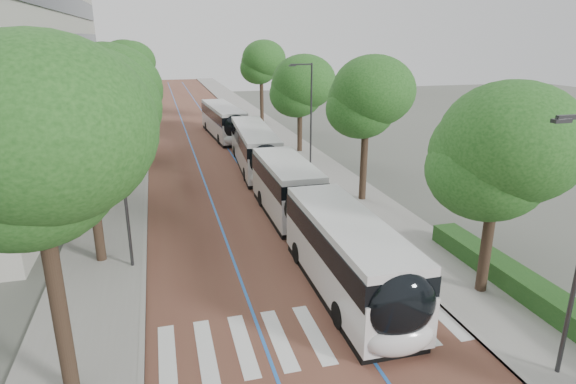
% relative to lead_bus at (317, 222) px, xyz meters
% --- Properties ---
extents(ground, '(160.00, 160.00, 0.00)m').
position_rel_lead_bus_xyz_m(ground, '(-2.39, -7.25, -1.63)').
color(ground, '#51544C').
rests_on(ground, ground).
extents(road, '(11.00, 140.00, 0.02)m').
position_rel_lead_bus_xyz_m(road, '(-2.39, 32.75, -1.62)').
color(road, brown).
rests_on(road, ground).
extents(sidewalk_left, '(4.00, 140.00, 0.12)m').
position_rel_lead_bus_xyz_m(sidewalk_left, '(-9.89, 32.75, -1.57)').
color(sidewalk_left, gray).
rests_on(sidewalk_left, ground).
extents(sidewalk_right, '(4.00, 140.00, 0.12)m').
position_rel_lead_bus_xyz_m(sidewalk_right, '(5.11, 32.75, -1.57)').
color(sidewalk_right, gray).
rests_on(sidewalk_right, ground).
extents(kerb_left, '(0.20, 140.00, 0.14)m').
position_rel_lead_bus_xyz_m(kerb_left, '(-7.99, 32.75, -1.57)').
color(kerb_left, gray).
rests_on(kerb_left, ground).
extents(kerb_right, '(0.20, 140.00, 0.14)m').
position_rel_lead_bus_xyz_m(kerb_right, '(3.21, 32.75, -1.57)').
color(kerb_right, gray).
rests_on(kerb_right, ground).
extents(zebra_crossing, '(10.55, 3.60, 0.01)m').
position_rel_lead_bus_xyz_m(zebra_crossing, '(-2.19, -6.25, -1.60)').
color(zebra_crossing, silver).
rests_on(zebra_crossing, ground).
extents(lane_line_left, '(0.12, 126.00, 0.01)m').
position_rel_lead_bus_xyz_m(lane_line_left, '(-3.99, 32.75, -1.60)').
color(lane_line_left, blue).
rests_on(lane_line_left, road).
extents(lane_line_right, '(0.12, 126.00, 0.01)m').
position_rel_lead_bus_xyz_m(lane_line_right, '(-0.79, 32.75, -1.60)').
color(lane_line_right, blue).
rests_on(lane_line_right, road).
extents(hedge, '(1.20, 14.00, 0.80)m').
position_rel_lead_bus_xyz_m(hedge, '(6.71, -7.25, -1.11)').
color(hedge, '#164017').
rests_on(hedge, sidewalk_right).
extents(streetlight_far, '(1.82, 0.20, 8.00)m').
position_rel_lead_bus_xyz_m(streetlight_far, '(4.23, 14.75, 3.19)').
color(streetlight_far, '#2D2D30').
rests_on(streetlight_far, sidewalk_right).
extents(lamp_post_left, '(0.14, 0.14, 8.00)m').
position_rel_lead_bus_xyz_m(lamp_post_left, '(-8.49, 0.75, 2.49)').
color(lamp_post_left, '#2D2D30').
rests_on(lamp_post_left, sidewalk_left).
extents(trees_left, '(6.41, 60.87, 9.59)m').
position_rel_lead_bus_xyz_m(trees_left, '(-9.89, 18.05, 4.84)').
color(trees_left, black).
rests_on(trees_left, ground).
extents(trees_right, '(5.54, 47.23, 9.07)m').
position_rel_lead_bus_xyz_m(trees_right, '(5.31, 14.50, 4.41)').
color(trees_right, black).
rests_on(trees_right, ground).
extents(lead_bus, '(2.62, 18.41, 3.20)m').
position_rel_lead_bus_xyz_m(lead_bus, '(0.00, 0.00, 0.00)').
color(lead_bus, black).
rests_on(lead_bus, ground).
extents(bus_queued_0, '(3.28, 12.53, 3.20)m').
position_rel_lead_bus_xyz_m(bus_queued_0, '(0.27, 15.98, -0.00)').
color(bus_queued_0, silver).
rests_on(bus_queued_0, ground).
extents(bus_queued_1, '(3.27, 12.53, 3.20)m').
position_rel_lead_bus_xyz_m(bus_queued_1, '(-0.31, 29.17, -0.00)').
color(bus_queued_1, silver).
rests_on(bus_queued_1, ground).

